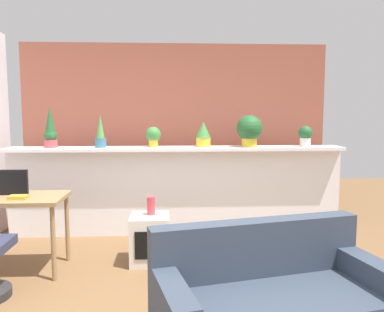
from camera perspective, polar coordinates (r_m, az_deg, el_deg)
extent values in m
plane|color=brown|center=(3.40, -1.54, -21.12)|extent=(12.00, 12.00, 0.00)
cube|color=white|center=(5.12, -2.20, -5.19)|extent=(4.20, 0.16, 1.09)
cube|color=white|center=(5.00, -2.22, 1.06)|extent=(4.20, 0.38, 0.04)
cube|color=#9E5442|center=(5.62, -2.34, 3.12)|extent=(4.20, 0.10, 2.50)
cylinder|color=#B7474C|center=(5.22, -19.59, 1.69)|extent=(0.16, 0.16, 0.10)
sphere|color=#235B2D|center=(5.21, -19.63, 2.73)|extent=(0.15, 0.15, 0.15)
cone|color=#235B2D|center=(5.20, -19.71, 4.89)|extent=(0.13, 0.13, 0.33)
cylinder|color=#386B84|center=(5.06, -12.97, 1.86)|extent=(0.14, 0.14, 0.12)
cone|color=#4C9347|center=(5.04, -13.03, 4.18)|extent=(0.10, 0.10, 0.29)
cylinder|color=gold|center=(5.00, -5.56, 1.80)|extent=(0.11, 0.11, 0.09)
sphere|color=#3D843D|center=(4.99, -5.58, 3.13)|extent=(0.19, 0.19, 0.19)
cylinder|color=gold|center=(5.04, 1.63, 2.00)|extent=(0.18, 0.18, 0.12)
cone|color=#3D843D|center=(5.03, 1.63, 3.81)|extent=(0.19, 0.19, 0.20)
cylinder|color=gold|center=(5.06, 8.21, 1.96)|extent=(0.19, 0.19, 0.12)
sphere|color=#235B2D|center=(5.05, 8.24, 3.99)|extent=(0.32, 0.32, 0.32)
cylinder|color=silver|center=(5.28, 15.92, 1.92)|extent=(0.13, 0.13, 0.11)
sphere|color=#235B2D|center=(5.27, 15.96, 3.22)|extent=(0.18, 0.18, 0.18)
cylinder|color=#99754C|center=(3.98, -19.26, -11.76)|extent=(0.04, 0.04, 0.71)
cylinder|color=#99754C|center=(4.44, -17.46, -9.80)|extent=(0.04, 0.04, 0.71)
cube|color=#99754C|center=(4.28, -25.00, -5.56)|extent=(1.10, 0.60, 0.04)
cube|color=black|center=(4.35, -25.57, -3.44)|extent=(0.50, 0.04, 0.25)
cube|color=silver|center=(4.25, -6.05, -11.75)|extent=(0.40, 0.40, 0.50)
cube|color=black|center=(4.07, -6.19, -12.58)|extent=(0.28, 0.04, 0.28)
cylinder|color=#CC3D47|center=(4.19, -5.90, -7.11)|extent=(0.09, 0.09, 0.19)
cube|color=gold|center=(4.10, -23.66, -5.44)|extent=(0.17, 0.11, 0.04)
cube|color=#333D4C|center=(2.96, 9.28, -12.82)|extent=(1.56, 0.51, 0.40)
cube|color=#333D4C|center=(2.53, -2.95, -19.17)|extent=(0.33, 0.78, 0.16)
cube|color=#333D4C|center=(3.13, 23.77, -14.57)|extent=(0.33, 0.78, 0.16)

